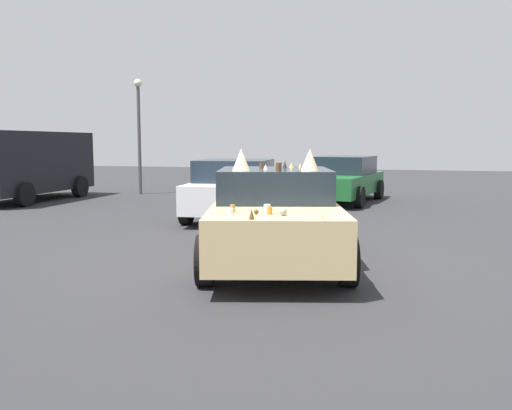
{
  "coord_description": "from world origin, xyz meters",
  "views": [
    {
      "loc": [
        -8.04,
        -1.95,
        1.87
      ],
      "look_at": [
        0.0,
        0.3,
        0.9
      ],
      "focal_mm": 38.03,
      "sensor_mm": 36.0,
      "label": 1
    }
  ],
  "objects_px": {
    "parked_van_behind_left": "(26,162)",
    "lot_lamp_post": "(139,125)",
    "parked_sedan_near_right": "(342,179)",
    "parked_sedan_row_back_far": "(237,189)",
    "art_car_decorated": "(275,216)"
  },
  "relations": [
    {
      "from": "parked_sedan_row_back_far",
      "to": "parked_sedan_near_right",
      "type": "xyz_separation_m",
      "value": [
        4.42,
        -2.07,
        -0.02
      ]
    },
    {
      "from": "parked_van_behind_left",
      "to": "parked_sedan_near_right",
      "type": "distance_m",
      "value": 10.07
    },
    {
      "from": "parked_sedan_near_right",
      "to": "lot_lamp_post",
      "type": "bearing_deg",
      "value": -85.88
    },
    {
      "from": "parked_van_behind_left",
      "to": "parked_sedan_row_back_far",
      "type": "distance_m",
      "value": 7.95
    },
    {
      "from": "parked_sedan_near_right",
      "to": "lot_lamp_post",
      "type": "height_order",
      "value": "lot_lamp_post"
    },
    {
      "from": "art_car_decorated",
      "to": "parked_van_behind_left",
      "type": "height_order",
      "value": "parked_van_behind_left"
    },
    {
      "from": "lot_lamp_post",
      "to": "art_car_decorated",
      "type": "bearing_deg",
      "value": -142.69
    },
    {
      "from": "parked_van_behind_left",
      "to": "parked_sedan_row_back_far",
      "type": "height_order",
      "value": "parked_van_behind_left"
    },
    {
      "from": "parked_sedan_row_back_far",
      "to": "lot_lamp_post",
      "type": "bearing_deg",
      "value": 40.22
    },
    {
      "from": "parked_van_behind_left",
      "to": "parked_sedan_near_right",
      "type": "bearing_deg",
      "value": 102.33
    },
    {
      "from": "parked_van_behind_left",
      "to": "parked_sedan_row_back_far",
      "type": "bearing_deg",
      "value": 73.82
    },
    {
      "from": "parked_van_behind_left",
      "to": "lot_lamp_post",
      "type": "relative_size",
      "value": 1.2
    },
    {
      "from": "lot_lamp_post",
      "to": "parked_van_behind_left",
      "type": "bearing_deg",
      "value": 141.03
    },
    {
      "from": "parked_van_behind_left",
      "to": "lot_lamp_post",
      "type": "distance_m",
      "value": 4.08
    },
    {
      "from": "art_car_decorated",
      "to": "parked_van_behind_left",
      "type": "xyz_separation_m",
      "value": [
        6.61,
        9.77,
        0.49
      ]
    }
  ]
}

